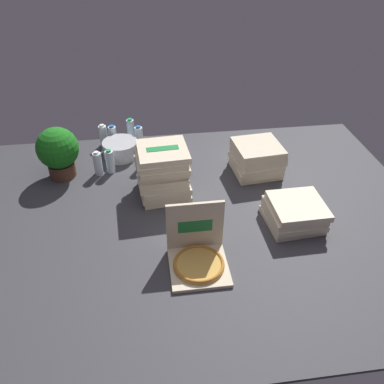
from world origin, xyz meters
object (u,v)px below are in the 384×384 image
Objects in this scene: pizza_stack_left_near at (294,213)px; water_bottle_3 at (110,161)px; pizza_stack_left_mid at (162,172)px; water_bottle_5 at (131,129)px; ice_bucket at (120,149)px; water_bottle_1 at (103,136)px; potted_plant at (58,151)px; open_pizza_box at (198,255)px; water_bottle_4 at (139,137)px; pizza_stack_left_far at (257,159)px; water_bottle_0 at (113,136)px; water_bottle_2 at (98,163)px; water_bottle_6 at (143,156)px.

pizza_stack_left_near is 1.90× the size of water_bottle_3.
pizza_stack_left_mid is 0.53m from water_bottle_3.
water_bottle_5 is (-1.06, 1.32, 0.01)m from pizza_stack_left_near.
ice_bucket is 0.25m from water_bottle_1.
potted_plant reaches higher than water_bottle_1.
open_pizza_box is 1.48m from water_bottle_4.
water_bottle_5 is at bearing 72.26° from water_bottle_3.
pizza_stack_left_mid is 1.98× the size of water_bottle_3.
pizza_stack_left_far reaches higher than water_bottle_5.
water_bottle_3 is at bearing 116.65° from open_pizza_box.
open_pizza_box is 1.41m from potted_plant.
water_bottle_3 is (-0.01, -0.41, 0.00)m from water_bottle_0.
pizza_stack_left_far is at bearing -5.74° from potted_plant.
water_bottle_2 is 0.51m from water_bottle_4.
pizza_stack_left_mid is at bearing -77.91° from water_bottle_4.
potted_plant is (-0.91, 1.07, 0.15)m from open_pizza_box.
pizza_stack_left_mid reaches higher than open_pizza_box.
pizza_stack_left_near is 1.46m from water_bottle_3.
ice_bucket is 1.47× the size of water_bottle_2.
pizza_stack_left_mid is 1.98× the size of water_bottle_5.
water_bottle_6 is (0.02, -0.33, 0.00)m from water_bottle_4.
water_bottle_1 is 0.49× the size of potted_plant.
water_bottle_1 is at bearing 55.83° from potted_plant.
water_bottle_3 is at bearing -122.62° from water_bottle_4.
pizza_stack_left_near is (0.83, -0.45, -0.10)m from pizza_stack_left_mid.
pizza_stack_left_far is 1.98× the size of water_bottle_2.
pizza_stack_left_mid is at bearing -61.51° from ice_bucket.
water_bottle_4 is at bearing -65.33° from water_bottle_5.
water_bottle_2 is at bearing 173.54° from pizza_stack_left_far.
open_pizza_box is 1.63m from water_bottle_1.
water_bottle_0 is 0.49× the size of potted_plant.
water_bottle_1 reaches higher than pizza_stack_left_near.
water_bottle_3 is (-1.22, 0.79, 0.01)m from pizza_stack_left_near.
water_bottle_1 is (-0.08, 0.03, 0.00)m from water_bottle_0.
water_bottle_1 is 0.55m from potted_plant.
water_bottle_1 is at bearing 129.89° from water_bottle_6.
pizza_stack_left_near is at bearing -32.93° from water_bottle_3.
pizza_stack_left_mid is at bearing 101.50° from open_pizza_box.
water_bottle_1 is at bearing 167.63° from water_bottle_4.
pizza_stack_left_far is 0.90m from water_bottle_6.
water_bottle_4 is at bearing -12.37° from water_bottle_1.
water_bottle_1 is 1.00× the size of water_bottle_3.
water_bottle_5 reaches higher than ice_bucket.
water_bottle_2 is 1.00× the size of water_bottle_4.
water_bottle_0 is at bearing 123.93° from water_bottle_6.
water_bottle_3 reaches higher than pizza_stack_left_near.
pizza_stack_left_far is 0.98× the size of potted_plant.
water_bottle_6 is (0.09, -0.48, 0.00)m from water_bottle_5.
ice_bucket is 0.19m from water_bottle_0.
potted_plant is (-1.59, 0.79, 0.14)m from pizza_stack_left_near.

